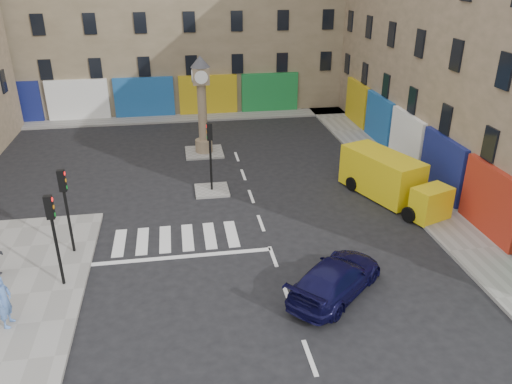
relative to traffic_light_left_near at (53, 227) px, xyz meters
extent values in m
plane|color=black|center=(8.30, -0.20, -2.62)|extent=(120.00, 120.00, 0.00)
cube|color=gray|center=(17.00, 9.80, -2.55)|extent=(2.60, 30.00, 0.15)
cube|color=gray|center=(4.30, 22.00, -2.55)|extent=(32.00, 2.40, 0.15)
cube|color=gray|center=(6.30, 7.80, -2.56)|extent=(1.80, 1.80, 0.12)
cube|color=gray|center=(6.30, 13.80, -2.56)|extent=(2.40, 2.40, 0.12)
cube|color=#9B8165|center=(23.30, 9.80, 5.38)|extent=(10.00, 30.00, 16.00)
cylinder|color=black|center=(0.00, 0.00, -1.07)|extent=(0.12, 0.12, 2.80)
cube|color=black|center=(0.00, 0.00, 0.78)|extent=(0.28, 0.22, 0.90)
cylinder|color=black|center=(0.00, 2.40, -1.07)|extent=(0.12, 0.12, 2.80)
cube|color=black|center=(0.00, 2.40, 0.78)|extent=(0.28, 0.22, 0.90)
cylinder|color=black|center=(6.30, 7.80, -1.10)|extent=(0.12, 0.12, 2.80)
cube|color=black|center=(6.30, 7.80, 0.75)|extent=(0.28, 0.22, 0.90)
cylinder|color=#9B8165|center=(6.30, 13.80, -2.10)|extent=(1.10, 1.10, 0.80)
cylinder|color=#9B8165|center=(6.30, 13.80, 0.10)|extent=(0.56, 0.56, 3.60)
cube|color=#9B8165|center=(6.30, 13.80, 2.40)|extent=(1.00, 1.00, 1.00)
cylinder|color=white|center=(6.30, 13.28, 2.40)|extent=(0.80, 0.06, 0.80)
cone|color=#333338|center=(6.30, 13.80, 3.25)|extent=(1.20, 1.20, 0.70)
imported|color=black|center=(10.09, -2.08, -1.94)|extent=(4.75, 4.62, 1.37)
cube|color=yellow|center=(15.10, 5.98, -1.43)|extent=(3.38, 4.94, 2.19)
cube|color=yellow|center=(16.30, 2.77, -1.72)|extent=(2.09, 1.70, 1.62)
cube|color=black|center=(16.31, 2.73, -1.34)|extent=(1.81, 1.37, 0.67)
cylinder|color=black|center=(15.27, 2.80, -2.24)|extent=(0.49, 0.80, 0.76)
cylinder|color=black|center=(17.05, 3.46, -2.24)|extent=(0.49, 0.80, 0.76)
cylinder|color=black|center=(13.81, 6.71, -2.24)|extent=(0.49, 0.80, 0.76)
cylinder|color=black|center=(15.59, 7.38, -2.24)|extent=(0.49, 0.80, 0.76)
imported|color=#5780C7|center=(-1.38, -2.17, -1.50)|extent=(0.55, 0.76, 1.94)
camera|label=1|loc=(4.67, -16.79, 8.71)|focal=35.00mm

